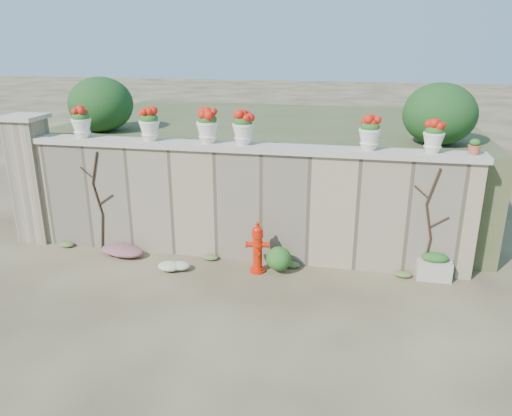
% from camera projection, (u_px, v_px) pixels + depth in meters
% --- Properties ---
extents(ground, '(80.00, 80.00, 0.00)m').
position_uv_depth(ground, '(214.00, 303.00, 7.63)').
color(ground, '#473623').
rests_on(ground, ground).
extents(stone_wall, '(8.00, 0.40, 2.00)m').
position_uv_depth(stone_wall, '(241.00, 205.00, 8.97)').
color(stone_wall, '#9A8867').
rests_on(stone_wall, ground).
extents(wall_cap, '(8.10, 0.52, 0.10)m').
position_uv_depth(wall_cap, '(240.00, 147.00, 8.62)').
color(wall_cap, '#B8AF9C').
rests_on(wall_cap, stone_wall).
extents(gate_pillar, '(0.72, 0.72, 2.48)m').
position_uv_depth(gate_pillar, '(33.00, 178.00, 9.68)').
color(gate_pillar, '#9A8867').
rests_on(gate_pillar, ground).
extents(raised_fill, '(9.00, 6.00, 2.00)m').
position_uv_depth(raised_fill, '(271.00, 163.00, 11.93)').
color(raised_fill, '#384C23').
rests_on(raised_fill, ground).
extents(back_shrub_left, '(1.30, 1.30, 1.10)m').
position_uv_depth(back_shrub_left, '(101.00, 104.00, 10.18)').
color(back_shrub_left, '#143814').
rests_on(back_shrub_left, raised_fill).
extents(back_shrub_right, '(1.30, 1.30, 1.10)m').
position_uv_depth(back_shrub_right, '(440.00, 114.00, 8.92)').
color(back_shrub_right, '#143814').
rests_on(back_shrub_right, raised_fill).
extents(vine_left, '(0.60, 0.04, 1.91)m').
position_uv_depth(vine_left, '(98.00, 200.00, 9.28)').
color(vine_left, black).
rests_on(vine_left, ground).
extents(vine_right, '(0.60, 0.04, 1.91)m').
position_uv_depth(vine_right, '(429.00, 222.00, 8.15)').
color(vine_right, black).
rests_on(vine_right, ground).
extents(fire_hydrant, '(0.40, 0.28, 0.92)m').
position_uv_depth(fire_hydrant, '(257.00, 247.00, 8.50)').
color(fire_hydrant, red).
rests_on(fire_hydrant, ground).
extents(planter_box, '(0.57, 0.33, 0.47)m').
position_uv_depth(planter_box, '(434.00, 267.00, 8.35)').
color(planter_box, '#B8AF9C').
rests_on(planter_box, ground).
extents(green_shrub, '(0.63, 0.56, 0.60)m').
position_uv_depth(green_shrub, '(276.00, 257.00, 8.50)').
color(green_shrub, '#1E5119').
rests_on(green_shrub, ground).
extents(magenta_clump, '(0.88, 0.59, 0.23)m').
position_uv_depth(magenta_clump, '(126.00, 251.00, 9.18)').
color(magenta_clump, '#B1236F').
rests_on(magenta_clump, ground).
extents(white_flowers, '(0.56, 0.44, 0.20)m').
position_uv_depth(white_flowers, '(175.00, 265.00, 8.68)').
color(white_flowers, white).
rests_on(white_flowers, ground).
extents(urn_pot_0, '(0.36, 0.36, 0.56)m').
position_uv_depth(urn_pot_0, '(81.00, 123.00, 9.08)').
color(urn_pot_0, white).
rests_on(urn_pot_0, wall_cap).
extents(urn_pot_1, '(0.37, 0.37, 0.58)m').
position_uv_depth(urn_pot_1, '(149.00, 125.00, 8.83)').
color(urn_pot_1, white).
rests_on(urn_pot_1, wall_cap).
extents(urn_pot_2, '(0.38, 0.38, 0.60)m').
position_uv_depth(urn_pot_2, '(207.00, 126.00, 8.62)').
color(urn_pot_2, white).
rests_on(urn_pot_2, wall_cap).
extents(urn_pot_3, '(0.37, 0.37, 0.58)m').
position_uv_depth(urn_pot_3, '(243.00, 128.00, 8.50)').
color(urn_pot_3, white).
rests_on(urn_pot_3, wall_cap).
extents(urn_pot_4, '(0.36, 0.36, 0.56)m').
position_uv_depth(urn_pot_4, '(370.00, 133.00, 8.10)').
color(urn_pot_4, white).
rests_on(urn_pot_4, wall_cap).
extents(urn_pot_5, '(0.33, 0.33, 0.52)m').
position_uv_depth(urn_pot_5, '(434.00, 137.00, 7.92)').
color(urn_pot_5, white).
rests_on(urn_pot_5, wall_cap).
extents(terracotta_pot, '(0.20, 0.20, 0.24)m').
position_uv_depth(terracotta_pot, '(474.00, 147.00, 7.85)').
color(terracotta_pot, '#B25536').
rests_on(terracotta_pot, wall_cap).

